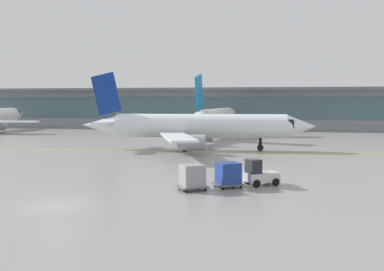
{
  "coord_description": "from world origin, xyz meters",
  "views": [
    {
      "loc": [
        13.81,
        -26.53,
        6.71
      ],
      "look_at": [
        4.92,
        20.71,
        3.0
      ],
      "focal_mm": 42.87,
      "sensor_mm": 36.0,
      "label": 1
    }
  ],
  "objects_px": {
    "baggage_tug": "(259,174)",
    "cargo_dolly_lead": "(228,174)",
    "taxiing_regional_jet": "(197,127)",
    "cargo_dolly_trailing": "(192,176)",
    "gate_airplane_1": "(216,118)"
  },
  "relations": [
    {
      "from": "cargo_dolly_trailing",
      "to": "gate_airplane_1",
      "type": "bearing_deg",
      "value": 63.78
    },
    {
      "from": "baggage_tug",
      "to": "cargo_dolly_trailing",
      "type": "xyz_separation_m",
      "value": [
        -4.81,
        -3.01,
        0.16
      ]
    },
    {
      "from": "cargo_dolly_lead",
      "to": "baggage_tug",
      "type": "bearing_deg",
      "value": 0.0
    },
    {
      "from": "taxiing_regional_jet",
      "to": "baggage_tug",
      "type": "xyz_separation_m",
      "value": [
        9.29,
        -24.48,
        -2.28
      ]
    },
    {
      "from": "taxiing_regional_jet",
      "to": "cargo_dolly_trailing",
      "type": "xyz_separation_m",
      "value": [
        4.48,
        -27.49,
        -2.12
      ]
    },
    {
      "from": "gate_airplane_1",
      "to": "cargo_dolly_trailing",
      "type": "relative_size",
      "value": 12.74
    },
    {
      "from": "baggage_tug",
      "to": "cargo_dolly_lead",
      "type": "height_order",
      "value": "baggage_tug"
    },
    {
      "from": "baggage_tug",
      "to": "gate_airplane_1",
      "type": "bearing_deg",
      "value": 69.35
    },
    {
      "from": "cargo_dolly_lead",
      "to": "cargo_dolly_trailing",
      "type": "xyz_separation_m",
      "value": [
        -2.5,
        -1.56,
        0.0
      ]
    },
    {
      "from": "cargo_dolly_lead",
      "to": "taxiing_regional_jet",
      "type": "bearing_deg",
      "value": 73.03
    },
    {
      "from": "baggage_tug",
      "to": "cargo_dolly_lead",
      "type": "xyz_separation_m",
      "value": [
        -2.31,
        -1.44,
        0.16
      ]
    },
    {
      "from": "gate_airplane_1",
      "to": "baggage_tug",
      "type": "xyz_separation_m",
      "value": [
        10.34,
        -51.35,
        -2.43
      ]
    },
    {
      "from": "cargo_dolly_lead",
      "to": "cargo_dolly_trailing",
      "type": "height_order",
      "value": "same"
    },
    {
      "from": "cargo_dolly_lead",
      "to": "cargo_dolly_trailing",
      "type": "relative_size",
      "value": 1.0
    },
    {
      "from": "gate_airplane_1",
      "to": "cargo_dolly_lead",
      "type": "height_order",
      "value": "gate_airplane_1"
    }
  ]
}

